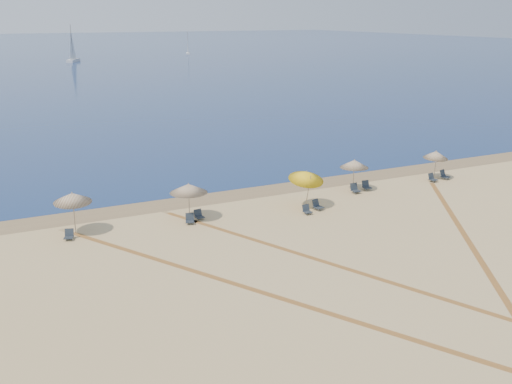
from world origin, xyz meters
TOP-DOWN VIEW (x-y plane):
  - ground at (0.00, 0.00)m, footprint 160.00×160.00m
  - ocean at (0.00, 225.00)m, footprint 500.00×500.00m
  - wet_sand at (0.00, 24.00)m, footprint 500.00×500.00m
  - umbrella_1 at (-11.13, 21.01)m, footprint 2.15×2.19m
  - umbrella_2 at (-4.34, 20.48)m, footprint 2.32×2.32m
  - umbrella_3 at (3.32, 19.34)m, footprint 2.31×2.38m
  - umbrella_4 at (8.38, 21.23)m, footprint 2.05×2.05m
  - umbrella_5 at (15.81, 21.10)m, footprint 1.88×1.91m
  - chair_2 at (-11.62, 20.16)m, footprint 0.65×0.71m
  - chair_3 at (-4.60, 19.69)m, footprint 0.68×0.73m
  - chair_4 at (-3.84, 20.19)m, footprint 0.57×0.64m
  - chair_5 at (2.71, 18.16)m, footprint 0.49×0.57m
  - chair_6 at (3.75, 18.59)m, footprint 0.74×0.80m
  - chair_7 at (8.09, 20.60)m, footprint 0.57×0.67m
  - chair_8 at (9.32, 20.93)m, footprint 0.60×0.68m
  - chair_9 at (15.07, 20.47)m, footprint 0.62×0.69m
  - chair_10 at (16.41, 20.64)m, footprint 0.77×0.83m
  - sailboat_0 at (47.25, 169.54)m, footprint 2.68×4.79m
  - sailboat_1 at (8.92, 152.94)m, footprint 4.48×6.62m
  - tire_tracks at (1.14, 9.36)m, footprint 51.19×40.07m

SIDE VIEW (x-z plane):
  - ground at x=0.00m, z-range 0.00..0.00m
  - tire_tracks at x=1.14m, z-range 0.00..0.00m
  - wet_sand at x=0.00m, z-range 0.00..0.00m
  - ocean at x=0.00m, z-range 0.01..0.01m
  - chair_5 at x=2.71m, z-range -0.04..0.55m
  - chair_2 at x=-11.62m, z-range -0.04..0.56m
  - chair_4 at x=-3.84m, z-range -0.04..0.57m
  - chair_3 at x=-4.60m, z-range -0.04..0.58m
  - chair_9 at x=15.07m, z-range -0.04..0.60m
  - chair_8 at x=9.32m, z-range -0.04..0.61m
  - chair_6 at x=3.75m, z-range -0.04..0.63m
  - chair_7 at x=8.09m, z-range -0.04..0.64m
  - chair_10 at x=16.41m, z-range -0.04..0.66m
  - umbrella_5 at x=15.81m, z-range 0.77..3.00m
  - umbrella_4 at x=8.38m, z-range 0.81..3.11m
  - umbrella_2 at x=-4.34m, z-range 0.82..3.14m
  - sailboat_0 at x=47.25m, z-range -1.37..5.58m
  - umbrella_3 at x=3.32m, z-range 0.79..3.49m
  - umbrella_1 at x=-11.13m, z-range 0.90..3.42m
  - sailboat_1 at x=8.92m, z-range -1.94..7.87m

